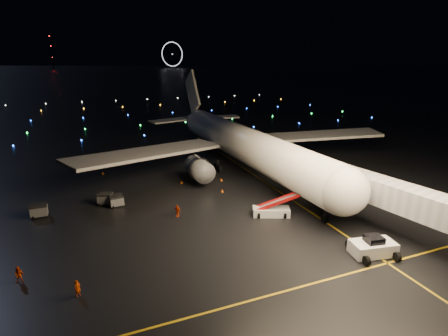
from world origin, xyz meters
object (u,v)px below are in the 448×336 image
Objects in this scene: airliner at (236,122)px; belt_loader at (272,203)px; baggage_cart_0 at (117,200)px; baggage_cart_1 at (117,201)px; crew_b at (19,275)px; crew_a at (78,288)px; baggage_cart_2 at (106,199)px; baggage_cart_3 at (39,210)px; pushback_tug at (373,246)px; crew_c at (177,211)px.

airliner is 23.78m from belt_loader.
baggage_cart_1 is (-0.03, -0.45, 0.01)m from baggage_cart_0.
crew_b is at bearing -116.99° from baggage_cart_0.
crew_a is (-24.16, -8.33, -0.92)m from belt_loader.
baggage_cart_3 is (-8.55, -0.99, 0.03)m from baggage_cart_2.
airliner is 27.20m from baggage_cart_1.
pushback_tug is 13.80m from belt_loader.
crew_a is at bearing -178.41° from pushback_tug.
crew_a is at bearing -76.16° from baggage_cart_2.
airliner is at bearing 6.90° from crew_a.
pushback_tug is 24.15m from crew_c.
crew_a is at bearing -98.27° from baggage_cart_0.
crew_c is at bearing 5.73° from crew_a.
crew_c is 0.83× the size of baggage_cart_3.
airliner reaches higher than crew_c.
baggage_cart_2 is at bearing 171.85° from belt_loader.
baggage_cart_2 is at bearing 67.75° from crew_b.
baggage_cart_2 is at bearing 6.43° from baggage_cart_3.
pushback_tug is at bearing -35.27° from baggage_cart_3.
baggage_cart_3 reaches higher than baggage_cart_2.
baggage_cart_2 reaches higher than baggage_cart_1.
pushback_tug reaches higher than baggage_cart_2.
belt_loader reaches higher than crew_c.
crew_a is at bearing -76.52° from baggage_cart_3.
crew_c is at bearing -177.53° from belt_loader.
airliner is at bearing 101.42° from pushback_tug.
crew_c reaches higher than baggage_cart_1.
belt_loader is 3.93× the size of baggage_cart_0.
crew_a is at bearing -110.81° from baggage_cart_1.
crew_c is at bearing 32.24° from crew_b.
baggage_cart_2 is (-24.82, -10.06, -7.92)m from airliner.
crew_c is 9.73m from baggage_cart_1.
crew_b is at bearing -143.79° from airliner.
crew_b is (-5.09, 4.18, 0.01)m from crew_a.
belt_loader is at bearing -103.18° from airliner.
airliner is 29.95× the size of baggage_cart_3.
crew_c is 0.85× the size of baggage_cart_2.
pushback_tug reaches higher than baggage_cart_0.
airliner is 37.56× the size of crew_b.
belt_loader is (-4.44, -22.28, -7.03)m from airliner.
belt_loader reaches higher than crew_b.
belt_loader reaches higher than baggage_cart_1.
baggage_cart_3 is at bearing -150.35° from crew_c.
crew_c is at bearing -134.11° from airliner.
baggage_cart_0 is 9.99m from baggage_cart_3.
belt_loader is 29.56m from crew_b.
crew_b is 19.43m from crew_c.
baggage_cart_0 is at bearing 145.15° from pushback_tug.
belt_loader reaches higher than baggage_cart_0.
baggage_cart_2 is (-1.44, 0.82, 0.08)m from baggage_cart_0.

